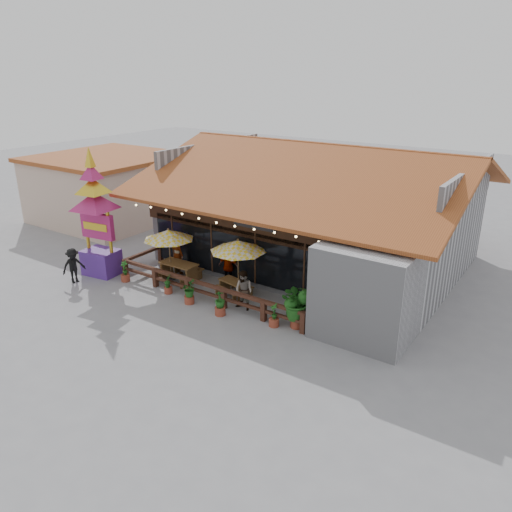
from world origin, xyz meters
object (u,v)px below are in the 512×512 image
Objects in this scene: tropical_plant at (298,302)px; pedestrian at (73,266)px; thai_sign_tower at (95,204)px; picnic_table_right at (234,285)px; umbrella_right at (238,246)px; picnic_table_left at (179,269)px; umbrella_left at (169,235)px.

pedestrian is (-10.86, -2.09, -0.25)m from tropical_plant.
picnic_table_right is at bearing 13.67° from thai_sign_tower.
umbrella_right is 4.02m from tropical_plant.
umbrella_right is 1.74× the size of picnic_table_left.
thai_sign_tower is (-3.69, -1.53, 2.93)m from picnic_table_left.
thai_sign_tower is at bearing -165.51° from umbrella_right.
tropical_plant is at bearing -66.73° from pedestrian.
picnic_table_right is 7.66m from thai_sign_tower.
thai_sign_tower reaches higher than picnic_table_right.
tropical_plant is at bearing -14.80° from picnic_table_right.
pedestrian is (-7.05, -3.09, 0.39)m from picnic_table_right.
umbrella_right reaches higher than picnic_table_left.
umbrella_left is at bearing -174.31° from umbrella_right.
tropical_plant reaches higher than picnic_table_right.
thai_sign_tower is at bearing -156.16° from umbrella_left.
umbrella_left is 0.44× the size of thai_sign_tower.
tropical_plant is 1.13× the size of pedestrian.
umbrella_right is at bearing 4.77° from picnic_table_left.
picnic_table_left is at bearing -177.61° from picnic_table_right.
umbrella_right is 1.89× the size of pedestrian.
thai_sign_tower is at bearing -176.48° from tropical_plant.
tropical_plant is at bearing -6.01° from umbrella_left.
picnic_table_left is at bearing -40.47° from pedestrian.
umbrella_right is 8.03m from pedestrian.
pedestrian is at bearing -169.13° from tropical_plant.
umbrella_right is 3.72m from picnic_table_left.
umbrella_left reaches higher than pedestrian.
picnic_table_right is (3.14, 0.13, -0.14)m from picnic_table_left.
umbrella_right reaches higher than umbrella_left.
umbrella_left is 3.76m from umbrella_right.
umbrella_right is 7.31m from thai_sign_tower.
pedestrian is at bearing -156.32° from picnic_table_right.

